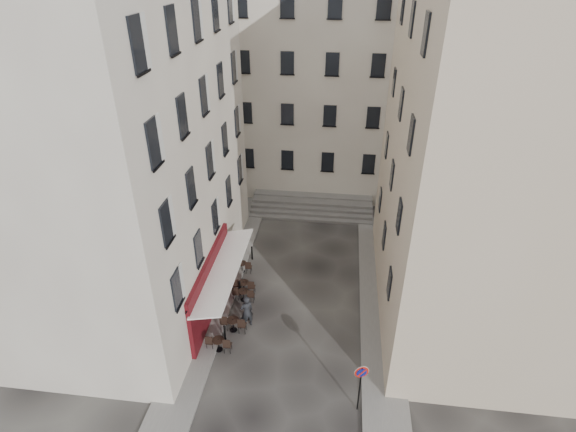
% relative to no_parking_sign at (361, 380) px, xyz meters
% --- Properties ---
extents(ground, '(90.00, 90.00, 0.00)m').
position_rel_no_parking_sign_xyz_m(ground, '(-3.30, 4.17, -1.83)').
color(ground, black).
rests_on(ground, ground).
extents(sidewalk_left, '(2.00, 22.00, 0.12)m').
position_rel_no_parking_sign_xyz_m(sidewalk_left, '(-7.80, 8.17, -1.77)').
color(sidewalk_left, slate).
rests_on(sidewalk_left, ground).
extents(sidewalk_right, '(2.00, 18.00, 0.12)m').
position_rel_no_parking_sign_xyz_m(sidewalk_right, '(1.20, 7.17, -1.77)').
color(sidewalk_right, slate).
rests_on(sidewalk_right, ground).
extents(building_left, '(12.20, 16.20, 20.60)m').
position_rel_no_parking_sign_xyz_m(building_left, '(-13.80, 7.17, 8.48)').
color(building_left, beige).
rests_on(building_left, ground).
extents(building_right, '(12.20, 14.20, 18.60)m').
position_rel_no_parking_sign_xyz_m(building_right, '(7.20, 7.67, 7.48)').
color(building_right, '#C5B092').
rests_on(building_right, ground).
extents(building_back, '(18.20, 10.20, 18.60)m').
position_rel_no_parking_sign_xyz_m(building_back, '(-4.30, 23.17, 7.48)').
color(building_back, beige).
rests_on(building_back, ground).
extents(cafe_storefront, '(1.74, 7.30, 3.50)m').
position_rel_no_parking_sign_xyz_m(cafe_storefront, '(-7.62, 5.17, 0.05)').
color(cafe_storefront, '#43090D').
rests_on(cafe_storefront, ground).
extents(stone_steps, '(9.00, 3.15, 0.80)m').
position_rel_no_parking_sign_xyz_m(stone_steps, '(-3.30, 16.75, -1.43)').
color(stone_steps, '#5D5A58').
rests_on(stone_steps, ground).
extents(bollard_near, '(0.12, 0.12, 0.98)m').
position_rel_no_parking_sign_xyz_m(bollard_near, '(-6.55, 3.17, -1.30)').
color(bollard_near, black).
rests_on(bollard_near, ground).
extents(bollard_mid, '(0.12, 0.12, 0.98)m').
position_rel_no_parking_sign_xyz_m(bollard_mid, '(-6.55, 6.67, -1.30)').
color(bollard_mid, black).
rests_on(bollard_mid, ground).
extents(bollard_far, '(0.12, 0.12, 0.98)m').
position_rel_no_parking_sign_xyz_m(bollard_far, '(-6.55, 10.17, -1.30)').
color(bollard_far, black).
rests_on(bollard_far, ground).
extents(no_parking_sign, '(0.57, 0.21, 2.58)m').
position_rel_no_parking_sign_xyz_m(no_parking_sign, '(0.00, 0.00, 0.00)').
color(no_parking_sign, black).
rests_on(no_parking_sign, ground).
extents(bistro_table_a, '(1.27, 0.60, 0.90)m').
position_rel_no_parking_sign_xyz_m(bistro_table_a, '(-6.68, 2.50, -1.37)').
color(bistro_table_a, black).
rests_on(bistro_table_a, ground).
extents(bistro_table_b, '(1.35, 0.63, 0.95)m').
position_rel_no_parking_sign_xyz_m(bistro_table_b, '(-6.28, 3.89, -1.35)').
color(bistro_table_b, black).
rests_on(bistro_table_b, ground).
extents(bistro_table_c, '(1.22, 0.57, 0.86)m').
position_rel_no_parking_sign_xyz_m(bistro_table_c, '(-6.25, 6.25, -1.39)').
color(bistro_table_c, black).
rests_on(bistro_table_c, ground).
extents(bistro_table_d, '(1.30, 0.61, 0.91)m').
position_rel_no_parking_sign_xyz_m(bistro_table_d, '(-6.38, 6.95, -1.36)').
color(bistro_table_d, black).
rests_on(bistro_table_d, ground).
extents(bistro_table_e, '(1.20, 0.56, 0.85)m').
position_rel_no_parking_sign_xyz_m(bistro_table_e, '(-6.90, 8.81, -1.40)').
color(bistro_table_e, black).
rests_on(bistro_table_e, ground).
extents(pedestrian, '(0.84, 0.78, 1.92)m').
position_rel_no_parking_sign_xyz_m(pedestrian, '(-5.66, 4.34, -0.87)').
color(pedestrian, black).
rests_on(pedestrian, ground).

